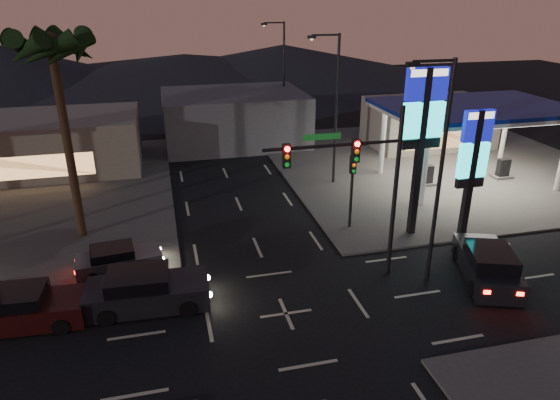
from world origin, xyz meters
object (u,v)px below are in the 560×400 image
object	(u,v)px
pylon_sign_short	(473,156)
traffic_signal_mast	(360,172)
pylon_sign_tall	(423,120)
suv_station	(487,265)
gas_station	(475,111)
car_lane_a_front	(146,291)
car_lane_b_front	(118,260)
car_lane_a_mid	(23,309)

from	to	relation	value
pylon_sign_short	traffic_signal_mast	bearing A→B (deg)	-160.87
pylon_sign_tall	traffic_signal_mast	distance (m)	6.02
traffic_signal_mast	suv_station	size ratio (longest dim) A/B	1.51
gas_station	pylon_sign_short	distance (m)	9.02
car_lane_a_front	car_lane_b_front	world-z (taller)	car_lane_a_front
traffic_signal_mast	car_lane_b_front	world-z (taller)	traffic_signal_mast
traffic_signal_mast	suv_station	world-z (taller)	traffic_signal_mast
gas_station	pylon_sign_short	xyz separation A→B (m)	(-5.00, -7.50, -0.42)
traffic_signal_mast	suv_station	distance (m)	7.58
car_lane_a_front	suv_station	size ratio (longest dim) A/B	0.99
traffic_signal_mast	car_lane_a_mid	distance (m)	14.80
traffic_signal_mast	pylon_sign_tall	bearing A→B (deg)	36.52
pylon_sign_short	suv_station	distance (m)	5.80
pylon_sign_tall	car_lane_a_mid	size ratio (longest dim) A/B	1.83
pylon_sign_short	car_lane_a_mid	size ratio (longest dim) A/B	1.43
gas_station	pylon_sign_short	world-z (taller)	pylon_sign_short
car_lane_a_front	car_lane_b_front	distance (m)	3.61
gas_station	suv_station	distance (m)	13.89
pylon_sign_short	car_lane_a_front	bearing A→B (deg)	-171.05
suv_station	pylon_sign_tall	bearing A→B (deg)	102.97
gas_station	pylon_sign_short	bearing A→B (deg)	-123.69
car_lane_a_front	car_lane_b_front	xyz separation A→B (m)	(-1.32, 3.35, -0.18)
car_lane_a_front	suv_station	xyz separation A→B (m)	(15.25, -1.48, -0.02)
car_lane_a_mid	suv_station	xyz separation A→B (m)	(20.01, -1.42, 0.03)
gas_station	traffic_signal_mast	world-z (taller)	traffic_signal_mast
traffic_signal_mast	car_lane_a_mid	bearing A→B (deg)	-179.35
pylon_sign_tall	suv_station	world-z (taller)	pylon_sign_tall
car_lane_b_front	car_lane_a_mid	bearing A→B (deg)	-135.22
gas_station	car_lane_a_front	xyz separation A→B (m)	(-21.58, -10.11, -4.30)
car_lane_b_front	suv_station	world-z (taller)	suv_station
pylon_sign_short	car_lane_a_front	distance (m)	17.22
gas_station	car_lane_a_front	distance (m)	24.21
pylon_sign_short	suv_station	xyz separation A→B (m)	(-1.33, -4.09, -3.90)
pylon_sign_tall	car_lane_a_mid	xyz separation A→B (m)	(-18.84, -3.67, -5.67)
gas_station	car_lane_b_front	size ratio (longest dim) A/B	2.95
gas_station	pylon_sign_tall	size ratio (longest dim) A/B	1.36
car_lane_a_mid	gas_station	bearing A→B (deg)	21.12
car_lane_b_front	suv_station	xyz separation A→B (m)	(16.57, -4.83, 0.16)
pylon_sign_short	car_lane_a_mid	bearing A→B (deg)	-172.86
suv_station	gas_station	bearing A→B (deg)	61.37
car_lane_b_front	suv_station	bearing A→B (deg)	-16.24
gas_station	traffic_signal_mast	distance (m)	15.82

